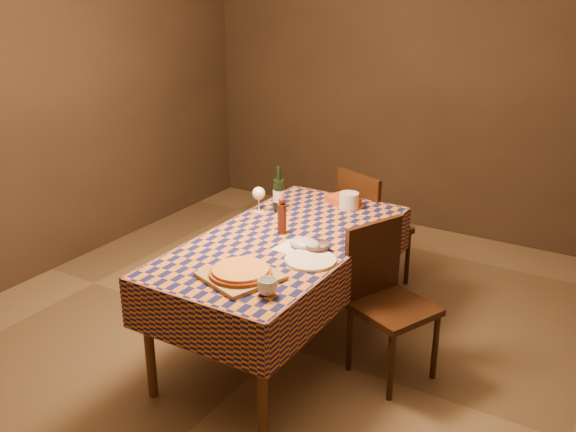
{
  "coord_description": "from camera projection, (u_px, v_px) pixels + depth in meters",
  "views": [
    {
      "loc": [
        1.89,
        -3.08,
        2.3
      ],
      "look_at": [
        0.0,
        0.05,
        0.9
      ],
      "focal_mm": 40.0,
      "sensor_mm": 36.0,
      "label": 1
    }
  ],
  "objects": [
    {
      "name": "flour_patch",
      "position": [
        298.0,
        249.0,
        3.77
      ],
      "size": [
        0.27,
        0.22,
        0.0
      ],
      "primitive_type": "cube",
      "rotation": [
        0.0,
        0.0,
        -0.1
      ],
      "color": "white",
      "rests_on": "dining_table"
    },
    {
      "name": "chair_right",
      "position": [
        385.0,
        292.0,
        3.8
      ],
      "size": [
        0.56,
        0.56,
        0.93
      ],
      "color": "black",
      "rests_on": "ground"
    },
    {
      "name": "cutting_board",
      "position": [
        241.0,
        276.0,
        3.42
      ],
      "size": [
        0.46,
        0.46,
        0.02
      ],
      "primitive_type": "cube",
      "rotation": [
        0.0,
        0.0,
        -0.33
      ],
      "color": "#987547",
      "rests_on": "dining_table"
    },
    {
      "name": "bowl",
      "position": [
        317.0,
        247.0,
        3.75
      ],
      "size": [
        0.16,
        0.16,
        0.05
      ],
      "primitive_type": "imported",
      "rotation": [
        0.0,
        0.0,
        -0.08
      ],
      "color": "#5F4550",
      "rests_on": "dining_table"
    },
    {
      "name": "pizza",
      "position": [
        241.0,
        271.0,
        3.41
      ],
      "size": [
        0.38,
        0.38,
        0.03
      ],
      "color": "#913C18",
      "rests_on": "cutting_board"
    },
    {
      "name": "flour_bag",
      "position": [
        304.0,
        243.0,
        3.78
      ],
      "size": [
        0.23,
        0.2,
        0.06
      ],
      "primitive_type": "ellipsoid",
      "rotation": [
        0.0,
        0.0,
        -0.39
      ],
      "color": "#AAB9DA",
      "rests_on": "dining_table"
    },
    {
      "name": "white_plate",
      "position": [
        310.0,
        260.0,
        3.61
      ],
      "size": [
        0.35,
        0.35,
        0.02
      ],
      "primitive_type": "cylinder",
      "rotation": [
        0.0,
        0.0,
        -0.22
      ],
      "color": "white",
      "rests_on": "dining_table"
    },
    {
      "name": "tumbler",
      "position": [
        267.0,
        287.0,
        3.23
      ],
      "size": [
        0.12,
        0.12,
        0.08
      ],
      "primitive_type": "imported",
      "rotation": [
        0.0,
        0.0,
        0.18
      ],
      "color": "silver",
      "rests_on": "dining_table"
    },
    {
      "name": "chair_far",
      "position": [
        368.0,
        223.0,
        4.84
      ],
      "size": [
        0.54,
        0.55,
        0.93
      ],
      "color": "black",
      "rests_on": "ground"
    },
    {
      "name": "takeout_container",
      "position": [
        343.0,
        201.0,
        4.49
      ],
      "size": [
        0.26,
        0.22,
        0.05
      ],
      "primitive_type": "cube",
      "rotation": [
        0.0,
        0.0,
        -0.36
      ],
      "color": "#BD4118",
      "rests_on": "dining_table"
    },
    {
      "name": "wine_glass",
      "position": [
        259.0,
        194.0,
        4.32
      ],
      "size": [
        0.09,
        0.09,
        0.18
      ],
      "color": "white",
      "rests_on": "dining_table"
    },
    {
      "name": "pepper_mill",
      "position": [
        282.0,
        217.0,
        3.96
      ],
      "size": [
        0.07,
        0.07,
        0.24
      ],
      "color": "#4B1C11",
      "rests_on": "dining_table"
    },
    {
      "name": "room",
      "position": [
        284.0,
        146.0,
        3.72
      ],
      "size": [
        5.0,
        5.1,
        2.7
      ],
      "color": "brown",
      "rests_on": "ground"
    },
    {
      "name": "deli_tub",
      "position": [
        349.0,
        201.0,
        4.4
      ],
      "size": [
        0.14,
        0.14,
        0.11
      ],
      "primitive_type": "cylinder",
      "rotation": [
        0.0,
        0.0,
        -0.07
      ],
      "color": "silver",
      "rests_on": "dining_table"
    },
    {
      "name": "dining_table",
      "position": [
        284.0,
        250.0,
        3.95
      ],
      "size": [
        0.94,
        1.84,
        0.77
      ],
      "color": "brown",
      "rests_on": "ground"
    },
    {
      "name": "wine_bottle",
      "position": [
        279.0,
        195.0,
        4.33
      ],
      "size": [
        0.1,
        0.1,
        0.31
      ],
      "color": "black",
      "rests_on": "dining_table"
    }
  ]
}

